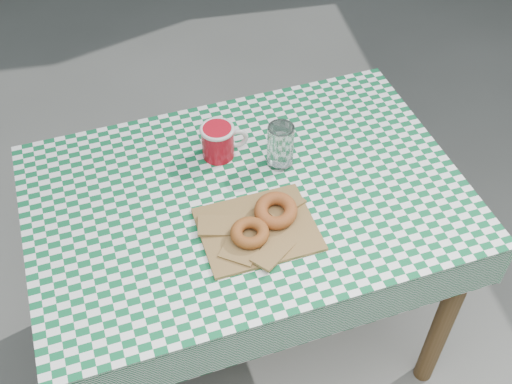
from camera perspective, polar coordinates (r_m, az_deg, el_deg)
The scene contains 8 objects.
ground at distance 2.28m, azimuth -3.78°, elevation -14.39°, with size 60.00×60.00×0.00m, color #565651.
table at distance 1.99m, azimuth -0.73°, elevation -7.60°, with size 1.15×0.77×0.75m, color brown.
tablecloth at distance 1.70m, azimuth -0.85°, elevation -0.19°, with size 1.17×0.79×0.01m, color #0E5D33.
paper_bag at distance 1.60m, azimuth 0.16°, elevation -3.31°, with size 0.29×0.23×0.02m, color olive.
bagel_front at distance 1.56m, azimuth -0.57°, elevation -3.71°, with size 0.10×0.10×0.03m, color brown.
bagel_back at distance 1.61m, azimuth 1.81°, elevation -1.68°, with size 0.11×0.11×0.04m, color brown.
coffee_mug at distance 1.77m, azimuth -3.47°, elevation 4.56°, with size 0.18×0.18×0.10m, color #A40A18, non-canonical shape.
drinking_glass at distance 1.73m, azimuth 2.23°, elevation 4.20°, with size 0.07×0.07×0.13m, color silver.
Camera 1 is at (-0.07, -1.09, 2.00)m, focal length 44.23 mm.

